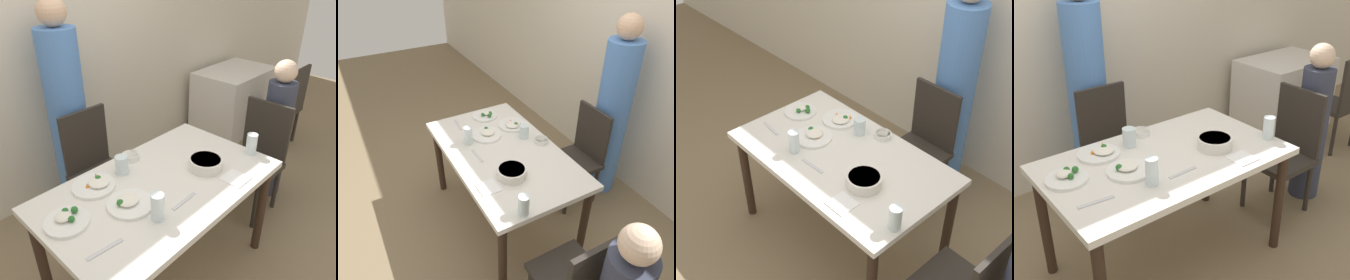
# 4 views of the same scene
# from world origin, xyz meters

# --- Properties ---
(ground_plane) EXTENTS (10.00, 10.00, 0.00)m
(ground_plane) POSITION_xyz_m (0.00, 0.00, 0.00)
(ground_plane) COLOR #847051
(wall_back) EXTENTS (10.00, 0.06, 2.70)m
(wall_back) POSITION_xyz_m (0.00, 1.33, 1.35)
(wall_back) COLOR beige
(wall_back) RESTS_ON ground_plane
(dining_table) EXTENTS (1.38, 0.81, 0.74)m
(dining_table) POSITION_xyz_m (0.00, 0.00, 0.65)
(dining_table) COLOR silver
(dining_table) RESTS_ON ground_plane
(chair_adult_spot) EXTENTS (0.40, 0.40, 0.91)m
(chair_adult_spot) POSITION_xyz_m (0.06, 0.75, 0.48)
(chair_adult_spot) COLOR #2D2823
(chair_adult_spot) RESTS_ON ground_plane
(chair_child_spot) EXTENTS (0.40, 0.40, 0.91)m
(chair_child_spot) POSITION_xyz_m (1.03, -0.06, 0.48)
(chair_child_spot) COLOR #2D2823
(chair_child_spot) RESTS_ON ground_plane
(person_adult) EXTENTS (0.29, 0.29, 1.67)m
(person_adult) POSITION_xyz_m (0.06, 1.06, 0.78)
(person_adult) COLOR #5184D1
(person_adult) RESTS_ON ground_plane
(bowl_curry) EXTENTS (0.21, 0.21, 0.07)m
(bowl_curry) POSITION_xyz_m (0.29, -0.09, 0.78)
(bowl_curry) COLOR silver
(bowl_curry) RESTS_ON dining_table
(plate_rice_adult) EXTENTS (0.22, 0.22, 0.05)m
(plate_rice_adult) POSITION_xyz_m (-0.55, 0.11, 0.76)
(plate_rice_adult) COLOR white
(plate_rice_adult) RESTS_ON dining_table
(plate_rice_child) EXTENTS (0.24, 0.24, 0.05)m
(plate_rice_child) POSITION_xyz_m (-0.28, 0.24, 0.76)
(plate_rice_child) COLOR white
(plate_rice_child) RESTS_ON dining_table
(plate_noodles) EXTENTS (0.24, 0.24, 0.05)m
(plate_noodles) POSITION_xyz_m (-0.25, -0.02, 0.76)
(plate_noodles) COLOR white
(plate_noodles) RESTS_ON dining_table
(bowl_rice_small) EXTENTS (0.11, 0.11, 0.04)m
(bowl_rice_small) POSITION_xyz_m (0.05, 0.32, 0.76)
(bowl_rice_small) COLOR white
(bowl_rice_small) RESTS_ON dining_table
(glass_water_tall) EXTENTS (0.07, 0.07, 0.15)m
(glass_water_tall) POSITION_xyz_m (-0.22, -0.19, 0.81)
(glass_water_tall) COLOR silver
(glass_water_tall) RESTS_ON dining_table
(glass_water_short) EXTENTS (0.08, 0.08, 0.11)m
(glass_water_short) POSITION_xyz_m (-0.09, 0.24, 0.80)
(glass_water_short) COLOR silver
(glass_water_short) RESTS_ON dining_table
(glass_water_center) EXTENTS (0.07, 0.07, 0.14)m
(glass_water_center) POSITION_xyz_m (0.64, -0.20, 0.81)
(glass_water_center) COLOR silver
(glass_water_center) RESTS_ON dining_table
(napkin_folded) EXTENTS (0.14, 0.14, 0.01)m
(napkin_folded) POSITION_xyz_m (0.32, -0.29, 0.74)
(napkin_folded) COLOR white
(napkin_folded) RESTS_ON dining_table
(fork_steel) EXTENTS (0.18, 0.04, 0.01)m
(fork_steel) POSITION_xyz_m (-0.52, -0.16, 0.74)
(fork_steel) COLOR silver
(fork_steel) RESTS_ON dining_table
(spoon_steel) EXTENTS (0.18, 0.03, 0.01)m
(spoon_steel) POSITION_xyz_m (-0.04, -0.20, 0.74)
(spoon_steel) COLOR silver
(spoon_steel) RESTS_ON dining_table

